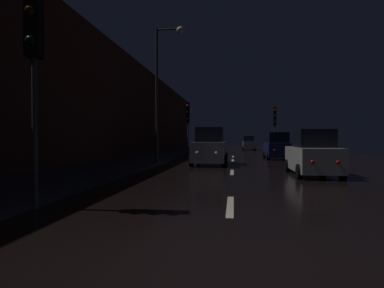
% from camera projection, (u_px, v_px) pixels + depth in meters
% --- Properties ---
extents(ground, '(25.41, 84.00, 0.02)m').
position_uv_depth(ground, '(233.00, 156.00, 28.24)').
color(ground, black).
extents(sidewalk_left, '(4.40, 84.00, 0.15)m').
position_uv_depth(sidewalk_left, '(165.00, 154.00, 29.13)').
color(sidewalk_left, '#28282B').
rests_on(sidewalk_left, ground).
extents(building_facade_left, '(0.80, 63.00, 8.71)m').
position_uv_depth(building_facade_left, '(127.00, 106.00, 25.95)').
color(building_facade_left, '#472319').
rests_on(building_facade_left, ground).
extents(lane_centerline, '(0.16, 21.68, 0.01)m').
position_uv_depth(lane_centerline, '(232.00, 166.00, 17.22)').
color(lane_centerline, beige).
rests_on(lane_centerline, ground).
extents(traffic_light_far_left, '(0.31, 0.46, 4.98)m').
position_uv_depth(traffic_light_far_left, '(188.00, 117.00, 28.22)').
color(traffic_light_far_left, '#38383A').
rests_on(traffic_light_far_left, ground).
extents(traffic_light_near_left, '(0.36, 0.48, 5.25)m').
position_uv_depth(traffic_light_near_left, '(34.00, 35.00, 6.63)').
color(traffic_light_near_left, '#38383A').
rests_on(traffic_light_near_left, ground).
extents(traffic_light_far_right, '(0.35, 0.48, 4.81)m').
position_uv_depth(traffic_light_far_right, '(275.00, 120.00, 30.61)').
color(traffic_light_far_right, '#38383A').
rests_on(traffic_light_far_right, ground).
extents(streetlamp_overhead, '(1.70, 0.44, 8.05)m').
position_uv_depth(streetlamp_overhead, '(164.00, 76.00, 17.56)').
color(streetlamp_overhead, '#2D2D30').
rests_on(streetlamp_overhead, ground).
extents(car_approaching_headlights, '(2.06, 4.45, 2.24)m').
position_uv_depth(car_approaching_headlights, '(210.00, 148.00, 18.32)').
color(car_approaching_headlights, '#A5A8AD').
rests_on(car_approaching_headlights, ground).
extents(car_parked_right_far, '(1.88, 4.08, 2.05)m').
position_uv_depth(car_parked_right_far, '(277.00, 147.00, 23.24)').
color(car_parked_right_far, '#141E51').
rests_on(car_parked_right_far, ground).
extents(car_distant_taillights, '(1.78, 3.86, 1.94)m').
position_uv_depth(car_distant_taillights, '(249.00, 144.00, 42.26)').
color(car_distant_taillights, '#A5A8AD').
rests_on(car_distant_taillights, ground).
extents(car_parked_right_near, '(1.79, 3.87, 1.95)m').
position_uv_depth(car_parked_right_near, '(312.00, 154.00, 12.87)').
color(car_parked_right_near, silver).
rests_on(car_parked_right_near, ground).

